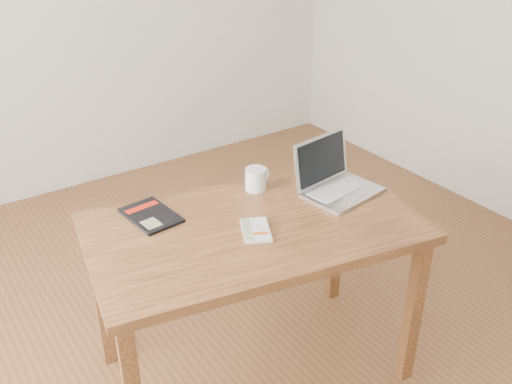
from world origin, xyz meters
TOP-DOWN VIEW (x-y plane):
  - room at (-0.07, 0.00)m, footprint 4.04×4.04m
  - desk at (-0.09, -0.18)m, footprint 1.38×0.95m
  - white_guidebook at (-0.11, -0.23)m, footprint 0.17×0.20m
  - black_guidebook at (-0.39, 0.10)m, footprint 0.19×0.26m
  - laptop at (0.35, -0.14)m, footprint 0.35×0.30m
  - coffee_mug at (0.08, 0.06)m, footprint 0.13×0.09m

SIDE VIEW (x-z plane):
  - desk at x=-0.09m, z-range 0.29..1.04m
  - black_guidebook at x=-0.39m, z-range 0.75..0.76m
  - white_guidebook at x=-0.11m, z-range 0.75..0.76m
  - laptop at x=0.35m, z-range 0.69..0.91m
  - coffee_mug at x=0.08m, z-range 0.75..0.85m
  - room at x=-0.07m, z-range 0.01..2.71m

